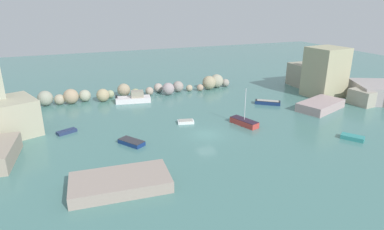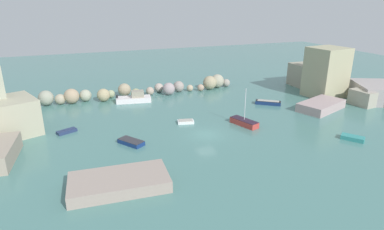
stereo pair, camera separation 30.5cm
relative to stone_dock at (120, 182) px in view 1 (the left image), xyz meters
The scene contains 11 objects.
cove_water 15.84m from the stone_dock, 34.73° to the left, with size 160.00×160.00×0.00m, color slate.
cliff_headland_right 47.34m from the stone_dock, 22.37° to the left, with size 22.55×21.94×9.04m.
rock_breakwater 31.99m from the stone_dock, 72.92° to the left, with size 36.56×4.61×2.73m.
stone_dock is the anchor object (origin of this frame).
moored_boat_0 22.02m from the stone_dock, 27.85° to the left, with size 2.78×4.62×5.49m.
moored_boat_1 17.02m from the stone_dock, 105.41° to the left, with size 2.78×2.01×0.41m.
moored_boat_2 18.46m from the stone_dock, 49.87° to the left, with size 2.60×1.87×0.46m.
moored_boat_3 28.17m from the stone_dock, 75.60° to the left, with size 6.31×3.28×1.96m.
moored_boat_4 30.00m from the stone_dock, ahead, with size 2.64×3.00×0.54m.
moored_boat_5 10.05m from the stone_dock, 72.78° to the left, with size 3.14×3.63×0.57m.
moored_boat_6 33.24m from the stone_dock, 31.74° to the left, with size 4.17×3.53×0.68m.
Camera 1 is at (-16.51, -36.95, 17.14)m, focal length 30.51 mm.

